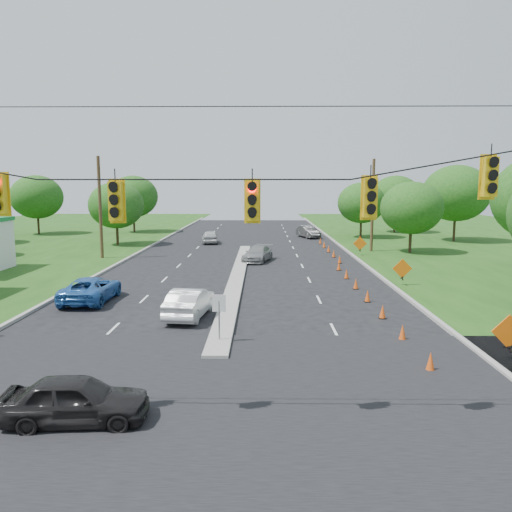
{
  "coord_description": "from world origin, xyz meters",
  "views": [
    {
      "loc": [
        1.75,
        -13.8,
        6.45
      ],
      "look_at": [
        1.44,
        11.97,
        2.8
      ],
      "focal_mm": 35.0,
      "sensor_mm": 36.0,
      "label": 1
    }
  ],
  "objects": [
    {
      "name": "cone_9",
      "position": [
        8.25,
        34.5,
        0.35
      ],
      "size": [
        0.32,
        0.32,
        0.7
      ],
      "primitive_type": "cone",
      "color": "#DA4E13",
      "rests_on": "ground"
    },
    {
      "name": "median_sign",
      "position": [
        0.0,
        6.0,
        1.46
      ],
      "size": [
        0.55,
        0.06,
        2.05
      ],
      "color": "gray",
      "rests_on": "ground"
    },
    {
      "name": "cross_street",
      "position": [
        0.0,
        0.0,
        0.0
      ],
      "size": [
        160.0,
        14.0,
        0.02
      ],
      "primitive_type": "cube",
      "color": "black",
      "rests_on": "ground"
    },
    {
      "name": "tree_11",
      "position": [
        20.0,
        55.0,
        4.96
      ],
      "size": [
        6.72,
        6.72,
        7.84
      ],
      "color": "black",
      "rests_on": "ground"
    },
    {
      "name": "cone_3",
      "position": [
        7.65,
        13.5,
        0.35
      ],
      "size": [
        0.32,
        0.32,
        0.7
      ],
      "primitive_type": "cone",
      "color": "#DA4E13",
      "rests_on": "ground"
    },
    {
      "name": "tree_10",
      "position": [
        24.0,
        44.0,
        5.58
      ],
      "size": [
        7.56,
        7.56,
        8.82
      ],
      "color": "black",
      "rests_on": "ground"
    },
    {
      "name": "work_sign_0",
      "position": [
        10.8,
        4.0,
        1.09
      ],
      "size": [
        1.27,
        0.58,
        1.37
      ],
      "color": "black",
      "rests_on": "ground"
    },
    {
      "name": "curb_right",
      "position": [
        10.1,
        30.0,
        0.0
      ],
      "size": [
        0.25,
        110.0,
        0.16
      ],
      "primitive_type": "cube",
      "color": "gray",
      "rests_on": "ground"
    },
    {
      "name": "cone_4",
      "position": [
        7.65,
        17.0,
        0.35
      ],
      "size": [
        0.32,
        0.32,
        0.7
      ],
      "primitive_type": "cone",
      "color": "#DA4E13",
      "rests_on": "ground"
    },
    {
      "name": "cone_7",
      "position": [
        8.25,
        27.5,
        0.35
      ],
      "size": [
        0.32,
        0.32,
        0.7
      ],
      "primitive_type": "cone",
      "color": "#DA4E13",
      "rests_on": "ground"
    },
    {
      "name": "median",
      "position": [
        0.0,
        21.0,
        0.0
      ],
      "size": [
        1.0,
        34.0,
        0.18
      ],
      "primitive_type": "cube",
      "color": "gray",
      "rests_on": "ground"
    },
    {
      "name": "cone_8",
      "position": [
        8.25,
        31.0,
        0.35
      ],
      "size": [
        0.32,
        0.32,
        0.7
      ],
      "primitive_type": "cone",
      "color": "#DA4E13",
      "rests_on": "ground"
    },
    {
      "name": "tree_12",
      "position": [
        14.0,
        48.0,
        4.34
      ],
      "size": [
        5.88,
        5.88,
        6.86
      ],
      "color": "black",
      "rests_on": "ground"
    },
    {
      "name": "black_sedan",
      "position": [
        -3.31,
        -0.98,
        0.67
      ],
      "size": [
        4.02,
        1.84,
        1.34
      ],
      "primitive_type": "imported",
      "rotation": [
        0.0,
        0.0,
        1.64
      ],
      "color": "black",
      "rests_on": "ground"
    },
    {
      "name": "work_sign_1",
      "position": [
        10.8,
        18.0,
        1.09
      ],
      "size": [
        1.27,
        0.58,
        1.37
      ],
      "color": "black",
      "rests_on": "ground"
    },
    {
      "name": "tree_4",
      "position": [
        -28.0,
        52.0,
        4.96
      ],
      "size": [
        6.72,
        6.72,
        7.84
      ],
      "color": "black",
      "rests_on": "ground"
    },
    {
      "name": "blue_pickup",
      "position": [
        -7.82,
        13.45,
        0.7
      ],
      "size": [
        2.38,
        5.07,
        1.4
      ],
      "primitive_type": "imported",
      "rotation": [
        0.0,
        0.0,
        3.13
      ],
      "color": "#2962AF",
      "rests_on": "ground"
    },
    {
      "name": "cone_1",
      "position": [
        7.65,
        6.5,
        0.35
      ],
      "size": [
        0.32,
        0.32,
        0.7
      ],
      "primitive_type": "cone",
      "color": "#DA4E13",
      "rests_on": "ground"
    },
    {
      "name": "cone_10",
      "position": [
        8.25,
        38.0,
        0.35
      ],
      "size": [
        0.32,
        0.32,
        0.7
      ],
      "primitive_type": "cone",
      "color": "#DA4E13",
      "rests_on": "ground"
    },
    {
      "name": "dark_car_receding",
      "position": [
        7.51,
        48.17,
        0.74
      ],
      "size": [
        2.9,
        4.78,
        1.49
      ],
      "primitive_type": "imported",
      "rotation": [
        0.0,
        0.0,
        0.32
      ],
      "color": "#323232",
      "rests_on": "ground"
    },
    {
      "name": "cone_5",
      "position": [
        7.65,
        20.5,
        0.35
      ],
      "size": [
        0.32,
        0.32,
        0.7
      ],
      "primitive_type": "cone",
      "color": "#DA4E13",
      "rests_on": "ground"
    },
    {
      "name": "cone_2",
      "position": [
        7.65,
        10.0,
        0.35
      ],
      "size": [
        0.32,
        0.32,
        0.7
      ],
      "primitive_type": "cone",
      "color": "#DA4E13",
      "rests_on": "ground"
    },
    {
      "name": "curb_left",
      "position": [
        -10.1,
        30.0,
        0.0
      ],
      "size": [
        0.25,
        110.0,
        0.16
      ],
      "primitive_type": "cube",
      "color": "gray",
      "rests_on": "ground"
    },
    {
      "name": "cone_0",
      "position": [
        7.65,
        3.0,
        0.35
      ],
      "size": [
        0.32,
        0.32,
        0.7
      ],
      "primitive_type": "cone",
      "color": "#DA4E13",
      "rests_on": "ground"
    },
    {
      "name": "cone_6",
      "position": [
        7.65,
        24.0,
        0.35
      ],
      "size": [
        0.32,
        0.32,
        0.7
      ],
      "primitive_type": "cone",
      "color": "#DA4E13",
      "rests_on": "ground"
    },
    {
      "name": "tree_6",
      "position": [
        -16.0,
        55.0,
        4.96
      ],
      "size": [
        6.72,
        6.72,
        7.84
      ],
      "color": "black",
      "rests_on": "ground"
    },
    {
      "name": "utility_pole_far_left",
      "position": [
        -12.5,
        30.0,
        4.5
      ],
      "size": [
        0.28,
        0.28,
        9.0
      ],
      "primitive_type": "cylinder",
      "color": "#422D1C",
      "rests_on": "ground"
    },
    {
      "name": "tree_5",
      "position": [
        -14.0,
        40.0,
        4.34
      ],
      "size": [
        5.88,
        5.88,
        6.86
      ],
      "color": "black",
      "rests_on": "ground"
    },
    {
      "name": "signal_span",
      "position": [
        -0.05,
        -1.0,
        4.97
      ],
      "size": [
        25.6,
        0.32,
        9.0
      ],
      "color": "#422D1C",
      "rests_on": "ground"
    },
    {
      "name": "silver_car_far",
      "position": [
        1.37,
        28.44,
        0.66
      ],
      "size": [
        2.98,
        4.86,
        1.32
      ],
      "primitive_type": "imported",
      "rotation": [
        0.0,
        0.0,
        -0.27
      ],
      "color": "gray",
      "rests_on": "ground"
    },
    {
      "name": "white_sedan",
      "position": [
        -1.82,
        10.19,
        0.73
      ],
      "size": [
        2.08,
        4.57,
        1.45
      ],
      "primitive_type": "imported",
      "rotation": [
        0.0,
        0.0,
        3.02
      ],
      "color": "silver",
      "rests_on": "ground"
    },
    {
      "name": "work_sign_2",
      "position": [
        10.8,
        32.0,
        1.09
      ],
      "size": [
        1.27,
        0.58,
        1.37
      ],
      "color": "black",
      "rests_on": "ground"
    },
    {
      "name": "silver_car_oncoming",
      "position": [
        -4.13,
        42.08,
        0.73
      ],
      "size": [
        2.21,
        4.46,
        1.46
      ],
      "primitive_type": "imported",
      "rotation": [
        0.0,
        0.0,
        3.26
      ],
      "color": "#BDBDBD",
      "rests_on": "ground"
    },
    {
      "name": "ground",
      "position": [
        0.0,
        0.0,
        0.0
      ],
      "size": [
        160.0,
        160.0,
        0.0
      ],
      "primitive_type": "plane",
      "color": "black",
      "rests_on": "ground"
    },
    {
      "name": "cone_11",
      "position": [
        8.25,
        41.5,
        0.35
      ],
      "size": [
        0.32,
        0.32,
        0.7
      ],
      "primitive_type": "cone",
      "color": "#DA4E13",
      "rests_on": "ground"
    },
    {
      "name": "utility_pole_far_right",
      "position": [
        12.5,
        35.0,
        4.5
      ],
      "size": [
        0.28,
        0.28,
        9.0
      ],
      "primitive_type": "cylinder",
      "color": "#422D1C",
      "rests_on": "ground"
    },
    {
      "name": "tree_9",
      "position": [
        16.0,
        34.0,
        4.34
      ],
      "size": [
        5.88,
        5.88,
        6.86
      ],
      "color": "black",
      "rests_on": "ground"
    }
  ]
}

